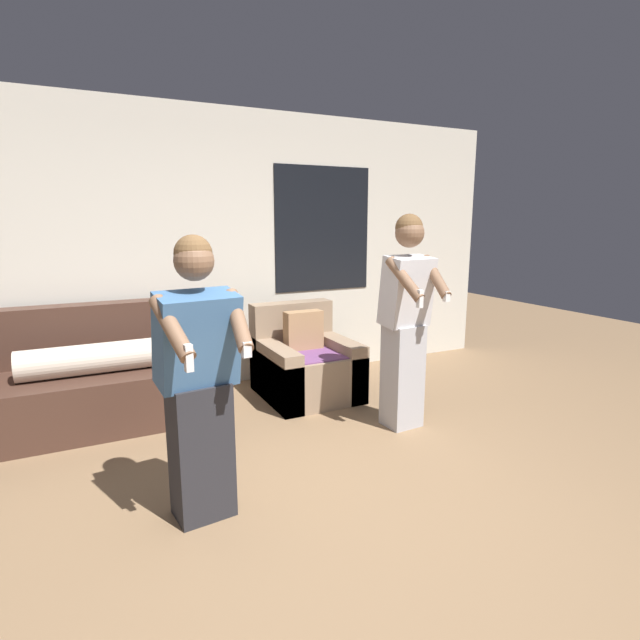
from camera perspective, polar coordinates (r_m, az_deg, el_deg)
ground_plane at (r=2.83m, az=2.97°, el=-24.39°), size 14.00×14.00×0.00m
wall_back at (r=4.99m, az=-13.12°, el=7.69°), size 6.75×0.07×2.70m
couch at (r=4.55m, az=-24.26°, el=-6.53°), size 1.98×0.92×0.94m
armchair at (r=4.76m, az=-1.75°, el=-5.11°), size 0.82×0.91×0.85m
person_left at (r=2.78m, az=-13.67°, el=-6.93°), size 0.48×0.52×1.58m
person_right at (r=3.96m, az=9.78°, el=0.02°), size 0.43×0.49×1.70m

